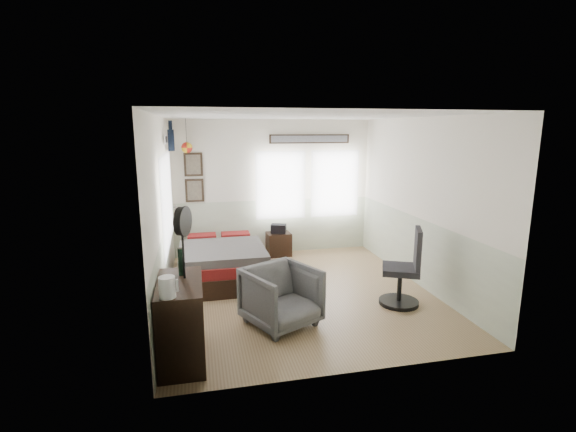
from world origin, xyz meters
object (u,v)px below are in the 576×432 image
object	(u,v)px
nightstand	(279,244)
task_chair	(405,274)
dresser	(181,321)
bed	(222,262)
armchair	(281,296)

from	to	relation	value
nightstand	task_chair	size ratio (longest dim) A/B	0.41
dresser	nightstand	distance (m)	4.01
bed	dresser	size ratio (longest dim) A/B	1.89
task_chair	armchair	bearing A→B (deg)	-147.91
armchair	task_chair	world-z (taller)	task_chair
bed	dresser	distance (m)	2.54
dresser	armchair	distance (m)	1.37
bed	task_chair	world-z (taller)	task_chair
dresser	nightstand	world-z (taller)	dresser
bed	nightstand	size ratio (longest dim) A/B	4.04
dresser	armchair	xyz separation A→B (m)	(1.24, 0.57, -0.06)
bed	task_chair	distance (m)	3.02
dresser	armchair	size ratio (longest dim) A/B	1.18
armchair	nightstand	distance (m)	3.07
task_chair	dresser	bearing A→B (deg)	-140.61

